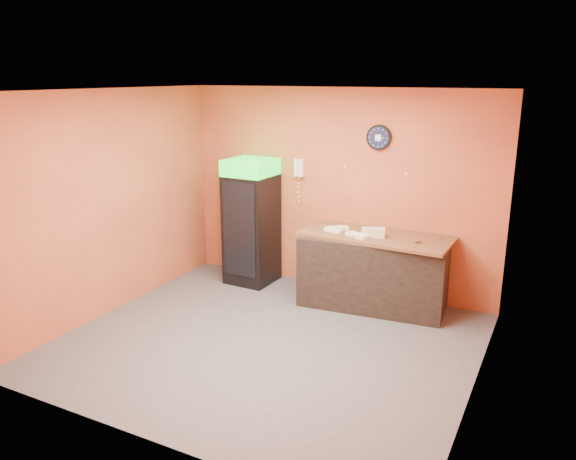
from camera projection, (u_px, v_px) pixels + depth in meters
The scene contains 15 objects.
floor at pixel (268, 343), 6.41m from camera, with size 4.50×4.50×0.00m, color #47474C.
back_wall at pixel (337, 191), 7.75m from camera, with size 4.50×0.02×2.80m, color #C96338.
left_wall at pixel (110, 203), 7.02m from camera, with size 0.02×4.00×2.80m, color #C96338.
right_wall at pixel (485, 254), 5.05m from camera, with size 0.02×4.00×2.80m, color #C96338.
ceiling at pixel (265, 91), 5.66m from camera, with size 4.50×4.00×0.02m, color white.
beverage_cooler at pixel (250, 224), 8.07m from camera, with size 0.65×0.66×1.81m.
prep_counter at pixel (374, 272), 7.33m from camera, with size 1.86×0.83×0.93m, color black.
wall_clock at pixel (379, 137), 7.26m from camera, with size 0.33×0.06×0.33m.
wall_phone at pixel (299, 168), 7.87m from camera, with size 0.13×0.11×0.25m.
butcher_paper at pixel (375, 236), 7.20m from camera, with size 1.93×0.83×0.04m, color brown.
sub_roll_stack at pixel (373, 233), 7.08m from camera, with size 0.31×0.18×0.12m.
wrapped_sandwich_left at pixel (333, 230), 7.34m from camera, with size 0.25×0.10×0.04m, color silver.
wrapped_sandwich_mid at pixel (357, 235), 7.10m from camera, with size 0.31×0.12×0.04m, color silver.
wrapped_sandwich_right at pixel (337, 228), 7.43m from camera, with size 0.30×0.12×0.04m, color silver.
kitchen_tool at pixel (373, 229), 7.35m from camera, with size 0.06×0.06×0.06m, color silver.
Camera 1 is at (2.85, -5.08, 2.96)m, focal length 35.00 mm.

